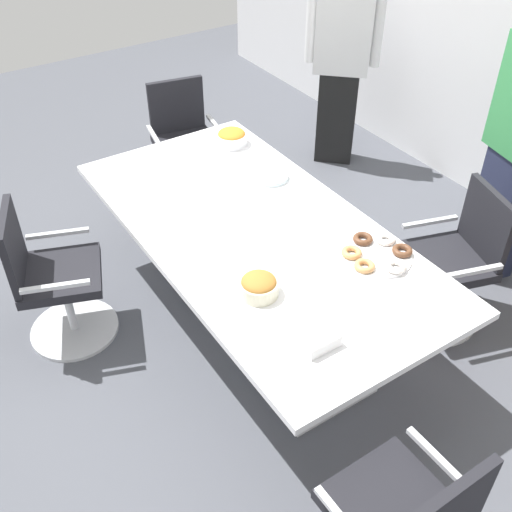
% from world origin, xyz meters
% --- Properties ---
extents(ground_plane, '(10.00, 10.00, 0.01)m').
position_xyz_m(ground_plane, '(0.00, 0.00, -0.01)').
color(ground_plane, '#4C4F56').
extents(conference_table, '(2.40, 1.20, 0.75)m').
position_xyz_m(conference_table, '(0.00, 0.00, 0.63)').
color(conference_table, white).
rests_on(conference_table, ground).
extents(office_chair_1, '(0.68, 0.68, 0.91)m').
position_xyz_m(office_chair_1, '(0.59, 1.04, 0.41)').
color(office_chair_1, silver).
rests_on(office_chair_1, ground).
extents(office_chair_2, '(0.63, 0.63, 0.91)m').
position_xyz_m(office_chair_2, '(-1.60, 0.37, 0.41)').
color(office_chair_2, silver).
rests_on(office_chair_2, ground).
extents(office_chair_3, '(0.69, 0.69, 0.91)m').
position_xyz_m(office_chair_3, '(-0.59, -1.04, 0.41)').
color(office_chair_3, silver).
rests_on(office_chair_3, ground).
extents(person_standing_0, '(0.48, 0.49, 1.69)m').
position_xyz_m(person_standing_0, '(-1.39, 1.74, 0.88)').
color(person_standing_0, black).
rests_on(person_standing_0, ground).
extents(snack_bowl_chips_orange, '(0.21, 0.21, 0.11)m').
position_xyz_m(snack_bowl_chips_orange, '(-0.90, 0.39, 0.80)').
color(snack_bowl_chips_orange, white).
rests_on(snack_bowl_chips_orange, conference_table).
extents(snack_bowl_pretzels, '(0.20, 0.20, 0.11)m').
position_xyz_m(snack_bowl_pretzels, '(0.46, -0.29, 0.80)').
color(snack_bowl_pretzels, beige).
rests_on(snack_bowl_pretzels, conference_table).
extents(donut_platter, '(0.38, 0.37, 0.04)m').
position_xyz_m(donut_platter, '(0.56, 0.39, 0.77)').
color(donut_platter, white).
rests_on(donut_platter, conference_table).
extents(plate_stack, '(0.22, 0.22, 0.03)m').
position_xyz_m(plate_stack, '(-0.39, 0.37, 0.77)').
color(plate_stack, white).
rests_on(plate_stack, conference_table).
extents(napkin_pile, '(0.17, 0.17, 0.06)m').
position_xyz_m(napkin_pile, '(0.87, -0.25, 0.78)').
color(napkin_pile, white).
rests_on(napkin_pile, conference_table).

